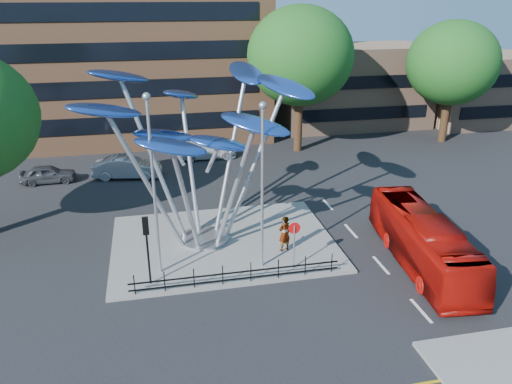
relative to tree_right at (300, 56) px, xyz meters
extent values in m
plane|color=black|center=(-8.00, -22.00, -8.04)|extent=(120.00, 120.00, 0.00)
cube|color=slate|center=(-9.00, -16.00, -7.96)|extent=(12.00, 9.00, 0.15)
cube|color=#A1785E|center=(8.00, 8.00, -4.04)|extent=(15.00, 8.00, 8.00)
cube|color=#A1785E|center=(22.00, 6.00, -4.54)|extent=(12.00, 8.00, 7.00)
cylinder|color=black|center=(0.00, 0.00, -5.18)|extent=(0.70, 0.70, 5.72)
ellipsoid|color=#184D16|center=(0.00, 0.00, 0.02)|extent=(8.80, 8.80, 8.10)
cylinder|color=black|center=(14.00, 0.00, -5.51)|extent=(0.70, 0.70, 5.06)
ellipsoid|color=#184D16|center=(14.00, 0.00, -0.91)|extent=(8.00, 8.00, 7.36)
cylinder|color=#9EA0A5|center=(-10.00, -15.50, -7.83)|extent=(2.80, 2.80, 0.12)
cylinder|color=#9EA0A5|center=(-11.20, -16.10, -3.99)|extent=(0.24, 0.24, 7.80)
ellipsoid|color=#2954B5|center=(-14.40, -17.10, -0.09)|extent=(3.92, 2.95, 1.39)
cylinder|color=#9EA0A5|center=(-10.40, -16.50, -4.69)|extent=(0.24, 0.24, 6.40)
ellipsoid|color=#2954B5|center=(-11.60, -18.70, -1.49)|extent=(3.47, 1.78, 1.31)
cylinder|color=#9EA0A5|center=(-9.40, -16.30, -4.39)|extent=(0.24, 0.24, 7.00)
ellipsoid|color=#2954B5|center=(-7.60, -17.90, -0.89)|extent=(3.81, 3.11, 1.36)
cylinder|color=#9EA0A5|center=(-8.80, -15.50, -3.79)|extent=(0.24, 0.24, 8.20)
ellipsoid|color=#2954B5|center=(-5.40, -15.10, 0.31)|extent=(3.52, 4.06, 1.44)
cylinder|color=#9EA0A5|center=(-9.20, -14.60, -3.59)|extent=(0.24, 0.24, 8.60)
ellipsoid|color=#2954B5|center=(-7.00, -12.60, 0.71)|extent=(2.21, 3.79, 1.39)
cylinder|color=#9EA0A5|center=(-10.20, -14.50, -4.19)|extent=(0.24, 0.24, 7.40)
ellipsoid|color=#2954B5|center=(-10.60, -11.90, -0.49)|extent=(3.02, 3.71, 1.34)
cylinder|color=#9EA0A5|center=(-11.00, -15.10, -3.49)|extent=(0.24, 0.24, 8.80)
ellipsoid|color=#2954B5|center=(-13.80, -13.70, 0.91)|extent=(3.88, 3.60, 1.42)
ellipsoid|color=#2954B5|center=(-11.80, -15.30, -1.89)|extent=(3.40, 1.96, 1.13)
ellipsoid|color=#2954B5|center=(-9.10, -15.90, -2.29)|extent=(3.39, 2.16, 1.11)
cylinder|color=#9EA0A5|center=(-12.50, -18.50, -3.64)|extent=(0.14, 0.14, 8.50)
sphere|color=#9EA0A5|center=(-12.50, -18.50, 0.73)|extent=(0.36, 0.36, 0.36)
cylinder|color=#9EA0A5|center=(-7.50, -19.00, -3.89)|extent=(0.14, 0.14, 8.00)
sphere|color=#9EA0A5|center=(-7.50, -19.00, 0.23)|extent=(0.36, 0.36, 0.36)
cylinder|color=black|center=(-13.00, -19.50, -6.29)|extent=(0.10, 0.10, 3.20)
cube|color=black|center=(-13.00, -19.50, -4.89)|extent=(0.28, 0.18, 0.85)
sphere|color=#FF0C0C|center=(-13.00, -19.50, -4.61)|extent=(0.18, 0.18, 0.18)
cylinder|color=#9EA0A5|center=(-6.00, -19.50, -6.74)|extent=(0.08, 0.08, 2.30)
cylinder|color=red|center=(-6.00, -19.47, -5.74)|extent=(0.60, 0.04, 0.60)
cube|color=white|center=(-6.00, -19.45, -5.74)|extent=(0.42, 0.03, 0.10)
cylinder|color=black|center=(-13.70, -20.30, -7.39)|extent=(0.05, 0.05, 1.00)
cylinder|color=black|center=(-12.36, -20.30, -7.39)|extent=(0.05, 0.05, 1.00)
cylinder|color=black|center=(-11.01, -20.30, -7.39)|extent=(0.05, 0.05, 1.00)
cylinder|color=black|center=(-9.67, -20.30, -7.39)|extent=(0.05, 0.05, 1.00)
cylinder|color=black|center=(-8.33, -20.30, -7.39)|extent=(0.05, 0.05, 1.00)
cylinder|color=black|center=(-6.99, -20.30, -7.39)|extent=(0.05, 0.05, 1.00)
cylinder|color=black|center=(-5.64, -20.30, -7.39)|extent=(0.05, 0.05, 1.00)
cylinder|color=black|center=(-4.30, -20.30, -7.39)|extent=(0.05, 0.05, 1.00)
cube|color=black|center=(-9.00, -20.30, -7.34)|extent=(10.00, 0.06, 0.06)
cube|color=black|center=(-9.00, -20.30, -7.69)|extent=(10.00, 0.06, 0.06)
imported|color=#A00C07|center=(0.46, -20.29, -6.68)|extent=(3.34, 9.92, 2.71)
imported|color=gray|center=(-5.99, -17.68, -6.90)|extent=(0.84, 0.69, 1.97)
imported|color=#46484F|center=(-20.02, -3.87, -7.38)|extent=(3.91, 1.71, 1.31)
imported|color=#ACAEB4|center=(-14.38, -4.00, -7.22)|extent=(5.15, 2.47, 1.63)
imported|color=silver|center=(-8.09, -0.47, -7.30)|extent=(5.12, 2.18, 1.47)
camera|label=1|loc=(-12.38, -40.33, 4.88)|focal=35.00mm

